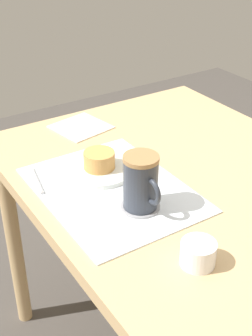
{
  "coord_description": "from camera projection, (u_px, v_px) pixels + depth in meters",
  "views": [
    {
      "loc": [
        0.77,
        -0.68,
        1.36
      ],
      "look_at": [
        -0.04,
        -0.16,
        0.79
      ],
      "focal_mm": 50.0,
      "sensor_mm": 36.0,
      "label": 1
    }
  ],
  "objects": [
    {
      "name": "pastry_plate",
      "position": [
        100.0,
        170.0,
        1.2
      ],
      "size": [
        0.18,
        0.18,
        0.01
      ],
      "primitive_type": "cylinder",
      "color": "silver",
      "rests_on": "placemat"
    },
    {
      "name": "sugar_bowl",
      "position": [
        198.0,
        253.0,
        0.9
      ],
      "size": [
        0.07,
        0.07,
        0.05
      ],
      "primitive_type": "cylinder",
      "color": "white",
      "rests_on": "dining_table"
    },
    {
      "name": "teaspoon",
      "position": [
        36.0,
        180.0,
        1.16
      ],
      "size": [
        0.13,
        0.03,
        0.01
      ],
      "primitive_type": "cylinder",
      "rotation": [
        0.0,
        1.57,
        -0.19
      ],
      "color": "silver",
      "rests_on": "placemat"
    },
    {
      "name": "pastry",
      "position": [
        99.0,
        160.0,
        1.18
      ],
      "size": [
        0.08,
        0.08,
        0.04
      ],
      "primitive_type": "cylinder",
      "color": "tan",
      "rests_on": "pastry_plate"
    },
    {
      "name": "coffee_coaster",
      "position": [
        140.0,
        207.0,
        1.06
      ],
      "size": [
        0.09,
        0.09,
        0.0
      ],
      "primitive_type": "cylinder",
      "color": "#99999E",
      "rests_on": "placemat"
    },
    {
      "name": "coffee_mug",
      "position": [
        141.0,
        182.0,
        1.03
      ],
      "size": [
        0.11,
        0.08,
        0.13
      ],
      "color": "#2D333D",
      "rests_on": "coffee_coaster"
    },
    {
      "name": "placemat",
      "position": [
        112.0,
        190.0,
        1.13
      ],
      "size": [
        0.43,
        0.32,
        0.0
      ],
      "primitive_type": "cube",
      "color": "white",
      "rests_on": "dining_table"
    },
    {
      "name": "dining_table",
      "position": [
        184.0,
        204.0,
        1.24
      ],
      "size": [
        1.01,
        0.79,
        0.74
      ],
      "color": "tan",
      "rests_on": "ground_plane"
    },
    {
      "name": "paper_napkin",
      "position": [
        81.0,
        127.0,
        1.43
      ],
      "size": [
        0.18,
        0.18,
        0.0
      ],
      "primitive_type": "cube",
      "rotation": [
        0.0,
        0.0,
        0.19
      ],
      "color": "silver",
      "rests_on": "dining_table"
    }
  ]
}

